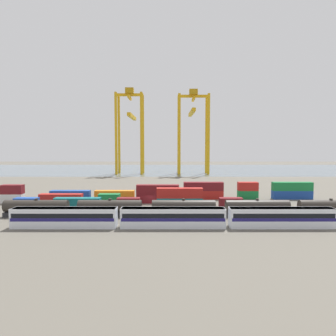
# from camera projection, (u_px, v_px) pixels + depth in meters

# --- Properties ---
(ground_plane) EXTENTS (420.00, 420.00, 0.00)m
(ground_plane) POSITION_uv_depth(u_px,v_px,m) (155.00, 186.00, 125.14)
(ground_plane) COLOR #5B564C
(harbour_water) EXTENTS (400.00, 110.00, 0.01)m
(harbour_water) POSITION_uv_depth(u_px,v_px,m) (160.00, 169.00, 220.07)
(harbour_water) COLOR slate
(harbour_water) RESTS_ON ground_plane
(passenger_train) EXTENTS (63.80, 3.14, 3.90)m
(passenger_train) POSITION_uv_depth(u_px,v_px,m) (172.00, 217.00, 61.29)
(passenger_train) COLOR silver
(passenger_train) RESTS_ON ground_plane
(freight_tank_row) EXTENTS (82.11, 2.73, 4.19)m
(freight_tank_row) POSITION_uv_depth(u_px,v_px,m) (182.00, 208.00, 70.77)
(freight_tank_row) COLOR #232326
(freight_tank_row) RESTS_ON ground_plane
(shipping_container_0) EXTENTS (6.04, 2.44, 2.60)m
(shipping_container_0) POSITION_uv_depth(u_px,v_px,m) (25.00, 203.00, 81.17)
(shipping_container_0) COLOR #1C4299
(shipping_container_0) RESTS_ON ground_plane
(shipping_container_1) EXTENTS (12.10, 2.44, 2.60)m
(shipping_container_1) POSITION_uv_depth(u_px,v_px,m) (76.00, 203.00, 81.22)
(shipping_container_1) COLOR #146066
(shipping_container_1) RESTS_ON ground_plane
(shipping_container_2) EXTENTS (6.04, 2.44, 2.60)m
(shipping_container_2) POSITION_uv_depth(u_px,v_px,m) (127.00, 203.00, 81.28)
(shipping_container_2) COLOR maroon
(shipping_container_2) RESTS_ON ground_plane
(shipping_container_3) EXTENTS (12.10, 2.44, 2.60)m
(shipping_container_3) POSITION_uv_depth(u_px,v_px,m) (178.00, 203.00, 81.34)
(shipping_container_3) COLOR #146066
(shipping_container_3) RESTS_ON ground_plane
(shipping_container_4) EXTENTS (12.10, 2.44, 2.60)m
(shipping_container_4) POSITION_uv_depth(u_px,v_px,m) (178.00, 193.00, 81.16)
(shipping_container_4) COLOR #AD211C
(shipping_container_4) RESTS_ON shipping_container_3
(shipping_container_5) EXTENTS (6.04, 2.44, 2.60)m
(shipping_container_5) POSITION_uv_depth(u_px,v_px,m) (229.00, 203.00, 81.40)
(shipping_container_5) COLOR maroon
(shipping_container_5) RESTS_ON ground_plane
(shipping_container_6) EXTENTS (6.04, 2.44, 2.60)m
(shipping_container_6) POSITION_uv_depth(u_px,v_px,m) (11.00, 198.00, 87.88)
(shipping_container_6) COLOR silver
(shipping_container_6) RESTS_ON ground_plane
(shipping_container_7) EXTENTS (6.04, 2.44, 2.60)m
(shipping_container_7) POSITION_uv_depth(u_px,v_px,m) (11.00, 189.00, 87.70)
(shipping_container_7) COLOR maroon
(shipping_container_7) RESTS_ON shipping_container_6
(shipping_container_8) EXTENTS (12.10, 2.44, 2.60)m
(shipping_container_8) POSITION_uv_depth(u_px,v_px,m) (60.00, 198.00, 87.94)
(shipping_container_8) COLOR #AD211C
(shipping_container_8) RESTS_ON ground_plane
(shipping_container_9) EXTENTS (6.04, 2.44, 2.60)m
(shipping_container_9) POSITION_uv_depth(u_px,v_px,m) (108.00, 198.00, 88.00)
(shipping_container_9) COLOR #197538
(shipping_container_9) RESTS_ON ground_plane
(shipping_container_10) EXTENTS (12.10, 2.44, 2.60)m
(shipping_container_10) POSITION_uv_depth(u_px,v_px,m) (156.00, 198.00, 88.06)
(shipping_container_10) COLOR maroon
(shipping_container_10) RESTS_ON ground_plane
(shipping_container_11) EXTENTS (12.10, 2.44, 2.60)m
(shipping_container_11) POSITION_uv_depth(u_px,v_px,m) (156.00, 189.00, 87.88)
(shipping_container_11) COLOR maroon
(shipping_container_11) RESTS_ON shipping_container_10
(shipping_container_12) EXTENTS (12.10, 2.44, 2.60)m
(shipping_container_12) POSITION_uv_depth(u_px,v_px,m) (69.00, 195.00, 94.68)
(shipping_container_12) COLOR #1C4299
(shipping_container_12) RESTS_ON ground_plane
(shipping_container_13) EXTENTS (12.10, 2.44, 2.60)m
(shipping_container_13) POSITION_uv_depth(u_px,v_px,m) (113.00, 195.00, 94.74)
(shipping_container_13) COLOR orange
(shipping_container_13) RESTS_ON ground_plane
(shipping_container_14) EXTENTS (12.10, 2.44, 2.60)m
(shipping_container_14) POSITION_uv_depth(u_px,v_px,m) (158.00, 195.00, 94.80)
(shipping_container_14) COLOR #AD211C
(shipping_container_14) RESTS_ON ground_plane
(shipping_container_15) EXTENTS (12.10, 2.44, 2.60)m
(shipping_container_15) POSITION_uv_depth(u_px,v_px,m) (202.00, 195.00, 94.86)
(shipping_container_15) COLOR #AD211C
(shipping_container_15) RESTS_ON ground_plane
(shipping_container_16) EXTENTS (12.10, 2.44, 2.60)m
(shipping_container_16) POSITION_uv_depth(u_px,v_px,m) (202.00, 186.00, 94.68)
(shipping_container_16) COLOR maroon
(shipping_container_16) RESTS_ON shipping_container_15
(shipping_container_17) EXTENTS (6.04, 2.44, 2.60)m
(shipping_container_17) POSITION_uv_depth(u_px,v_px,m) (246.00, 195.00, 94.92)
(shipping_container_17) COLOR #197538
(shipping_container_17) RESTS_ON ground_plane
(shipping_container_18) EXTENTS (6.04, 2.44, 2.60)m
(shipping_container_18) POSITION_uv_depth(u_px,v_px,m) (246.00, 186.00, 94.74)
(shipping_container_18) COLOR #AD211C
(shipping_container_18) RESTS_ON shipping_container_17
(shipping_container_19) EXTENTS (12.10, 2.44, 2.60)m
(shipping_container_19) POSITION_uv_depth(u_px,v_px,m) (290.00, 195.00, 94.98)
(shipping_container_19) COLOR #1C4299
(shipping_container_19) RESTS_ON ground_plane
(shipping_container_20) EXTENTS (12.10, 2.44, 2.60)m
(shipping_container_20) POSITION_uv_depth(u_px,v_px,m) (291.00, 186.00, 94.80)
(shipping_container_20) COLOR #197538
(shipping_container_20) RESTS_ON shipping_container_19
(gantry_crane_west) EXTENTS (16.23, 34.33, 50.53)m
(gantry_crane_west) POSITION_uv_depth(u_px,v_px,m) (129.00, 123.00, 184.52)
(gantry_crane_west) COLOR gold
(gantry_crane_west) RESTS_ON ground_plane
(gantry_crane_central) EXTENTS (18.50, 35.07, 49.75)m
(gantry_crane_central) POSITION_uv_depth(u_px,v_px,m) (192.00, 123.00, 184.84)
(gantry_crane_central) COLOR gold
(gantry_crane_central) RESTS_ON ground_plane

